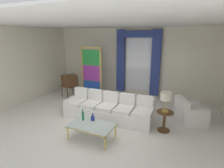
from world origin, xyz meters
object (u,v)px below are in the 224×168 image
at_px(bottle_crystal_tall, 93,118).
at_px(table_lamp_brass, 166,97).
at_px(couch_white_long, 109,109).
at_px(vintage_tv, 70,81).
at_px(bottle_blue_decanter, 83,116).
at_px(round_side_table, 164,119).
at_px(coffee_table, 92,126).
at_px(stained_glass_divider, 91,74).
at_px(armchair_white, 189,114).
at_px(peacock_figurine, 96,97).

distance_m(bottle_crystal_tall, table_lamp_brass, 2.10).
relative_size(couch_white_long, vintage_tv, 2.19).
bearing_deg(bottle_blue_decanter, round_side_table, 28.56).
xyz_separation_m(couch_white_long, round_side_table, (1.81, -0.15, 0.05)).
bearing_deg(round_side_table, vintage_tv, 162.77).
bearing_deg(bottle_crystal_tall, coffee_table, -66.54).
xyz_separation_m(bottle_blue_decanter, stained_glass_divider, (-1.36, 2.74, 0.51)).
xyz_separation_m(vintage_tv, table_lamp_brass, (4.31, -1.34, 0.30)).
height_order(bottle_crystal_tall, table_lamp_brass, table_lamp_brass).
bearing_deg(table_lamp_brass, round_side_table, 0.00).
bearing_deg(table_lamp_brass, stained_glass_divider, 153.99).
bearing_deg(vintage_tv, round_side_table, -17.23).
xyz_separation_m(armchair_white, stained_glass_divider, (-3.99, 0.78, 0.77)).
xyz_separation_m(coffee_table, table_lamp_brass, (1.67, 1.23, 0.65)).
bearing_deg(coffee_table, round_side_table, 36.38).
xyz_separation_m(coffee_table, armchair_white, (2.28, 2.10, -0.09)).
bearing_deg(coffee_table, vintage_tv, 135.88).
relative_size(bottle_blue_decanter, bottle_crystal_tall, 1.63).
relative_size(coffee_table, peacock_figurine, 1.96).
distance_m(bottle_blue_decanter, armchair_white, 3.30).
xyz_separation_m(couch_white_long, peacock_figurine, (-1.15, 1.10, -0.09)).
distance_m(bottle_blue_decanter, peacock_figurine, 2.55).
bearing_deg(armchair_white, vintage_tv, 174.57).
height_order(stained_glass_divider, table_lamp_brass, stained_glass_divider).
bearing_deg(bottle_blue_decanter, bottle_crystal_tall, 23.75).
xyz_separation_m(coffee_table, vintage_tv, (-2.64, 2.56, 0.35)).
height_order(bottle_blue_decanter, round_side_table, bottle_blue_decanter).
height_order(vintage_tv, stained_glass_divider, stained_glass_divider).
bearing_deg(round_side_table, bottle_crystal_tall, -150.81).
bearing_deg(table_lamp_brass, vintage_tv, 162.77).
relative_size(couch_white_long, coffee_table, 2.50).
bearing_deg(armchair_white, couch_white_long, -163.52).
bearing_deg(stained_glass_divider, peacock_figurine, -43.56).
relative_size(vintage_tv, table_lamp_brass, 2.36).
relative_size(bottle_blue_decanter, stained_glass_divider, 0.15).
bearing_deg(armchair_white, table_lamp_brass, -125.50).
bearing_deg(stained_glass_divider, armchair_white, -11.03).
bearing_deg(couch_white_long, round_side_table, -4.71).
bearing_deg(stained_glass_divider, bottle_blue_decanter, -63.64).
bearing_deg(stained_glass_divider, round_side_table, -26.01).
bearing_deg(couch_white_long, armchair_white, 16.48).
bearing_deg(bottle_blue_decanter, vintage_tv, 133.33).
height_order(bottle_crystal_tall, round_side_table, bottle_crystal_tall).
relative_size(bottle_blue_decanter, table_lamp_brass, 0.58).
distance_m(couch_white_long, peacock_figurine, 1.60).
bearing_deg(stained_glass_divider, vintage_tv, -161.72).
relative_size(armchair_white, peacock_figurine, 1.80).
height_order(bottle_blue_decanter, peacock_figurine, bottle_blue_decanter).
relative_size(bottle_crystal_tall, table_lamp_brass, 0.36).
distance_m(coffee_table, peacock_figurine, 2.80).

